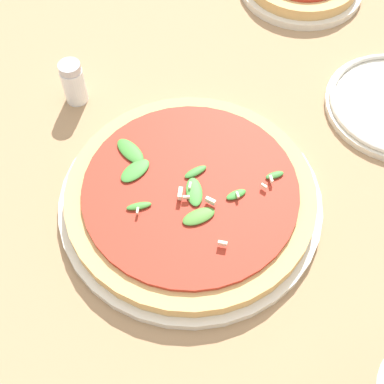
% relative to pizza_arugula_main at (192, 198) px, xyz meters
% --- Properties ---
extents(ground_plane, '(6.00, 6.00, 0.00)m').
position_rel_pizza_arugula_main_xyz_m(ground_plane, '(-0.02, 0.00, -0.02)').
color(ground_plane, '#9E7A56').
extents(pizza_arugula_main, '(0.33, 0.33, 0.05)m').
position_rel_pizza_arugula_main_xyz_m(pizza_arugula_main, '(0.00, 0.00, 0.00)').
color(pizza_arugula_main, silver).
rests_on(pizza_arugula_main, ground_plane).
extents(shaker_pepper, '(0.03, 0.03, 0.07)m').
position_rel_pizza_arugula_main_xyz_m(shaker_pepper, '(0.02, 0.24, 0.02)').
color(shaker_pepper, silver).
rests_on(shaker_pepper, ground_plane).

